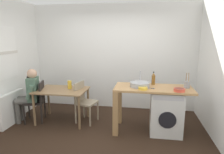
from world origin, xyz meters
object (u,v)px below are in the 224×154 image
object	(u,v)px
bottle_tall_green	(153,79)
vase	(70,85)
seated_person	(29,93)
washing_machine	(166,112)
chair_person_seat	(38,99)
utensil_crock	(187,84)
mixing_bowl	(143,88)
chair_opposite	(84,100)
colander	(179,90)
dining_table	(62,94)

from	to	relation	value
bottle_tall_green	vase	world-z (taller)	bottle_tall_green
seated_person	washing_machine	xyz separation A→B (m)	(2.94, -0.05, -0.24)
chair_person_seat	utensil_crock	world-z (taller)	utensil_crock
mixing_bowl	vase	size ratio (longest dim) A/B	0.95
chair_person_seat	chair_opposite	xyz separation A→B (m)	(1.03, 0.15, 0.00)
colander	utensil_crock	bearing A→B (deg)	56.30
vase	chair_opposite	bearing A→B (deg)	-5.64
chair_opposite	utensil_crock	bearing A→B (deg)	98.49
mixing_bowl	bottle_tall_green	bearing A→B (deg)	63.98
chair_person_seat	vase	bearing A→B (deg)	-92.02
seated_person	bottle_tall_green	world-z (taller)	seated_person
washing_machine	vase	distance (m)	2.14
washing_machine	bottle_tall_green	distance (m)	0.70
dining_table	bottle_tall_green	xyz separation A→B (m)	(1.98, 0.04, 0.40)
mixing_bowl	washing_machine	bearing A→B (deg)	23.25
utensil_crock	vase	bearing A→B (deg)	174.72
dining_table	seated_person	xyz separation A→B (m)	(-0.70, -0.12, 0.03)
dining_table	seated_person	size ratio (longest dim) A/B	0.92
dining_table	colander	size ratio (longest dim) A/B	5.50
mixing_bowl	utensil_crock	distance (m)	0.87
washing_machine	mixing_bowl	bearing A→B (deg)	-156.75
washing_machine	mixing_bowl	size ratio (longest dim) A/B	5.04
bottle_tall_green	vase	distance (m)	1.84
chair_person_seat	seated_person	world-z (taller)	seated_person
dining_table	chair_person_seat	size ratio (longest dim) A/B	1.22
seated_person	chair_person_seat	bearing A→B (deg)	-90.00
dining_table	seated_person	bearing A→B (deg)	-169.96
dining_table	mixing_bowl	bearing A→B (deg)	-11.98
chair_person_seat	mixing_bowl	size ratio (longest dim) A/B	5.27
chair_person_seat	chair_opposite	size ratio (longest dim) A/B	1.00
washing_machine	colander	bearing A→B (deg)	-49.26
colander	mixing_bowl	bearing A→B (deg)	178.23
seated_person	bottle_tall_green	xyz separation A→B (m)	(2.68, 0.16, 0.37)
chair_opposite	mixing_bowl	xyz separation A→B (m)	(1.30, -0.44, 0.44)
bottle_tall_green	colander	world-z (taller)	bottle_tall_green
chair_opposite	vase	bearing A→B (deg)	-81.92
chair_opposite	colander	distance (m)	2.05
mixing_bowl	vase	distance (m)	1.70
utensil_crock	mixing_bowl	bearing A→B (deg)	-163.19
bottle_tall_green	chair_person_seat	bearing A→B (deg)	-177.34
chair_opposite	utensil_crock	world-z (taller)	utensil_crock
washing_machine	vase	bearing A→B (deg)	172.38
chair_opposite	vase	size ratio (longest dim) A/B	5.00
dining_table	chair_opposite	distance (m)	0.50
bottle_tall_green	colander	bearing A→B (deg)	-44.33
chair_person_seat	chair_opposite	world-z (taller)	same
chair_opposite	bottle_tall_green	bearing A→B (deg)	102.60
chair_person_seat	washing_machine	world-z (taller)	chair_person_seat
chair_person_seat	seated_person	bearing A→B (deg)	90.00
colander	dining_table	bearing A→B (deg)	170.70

